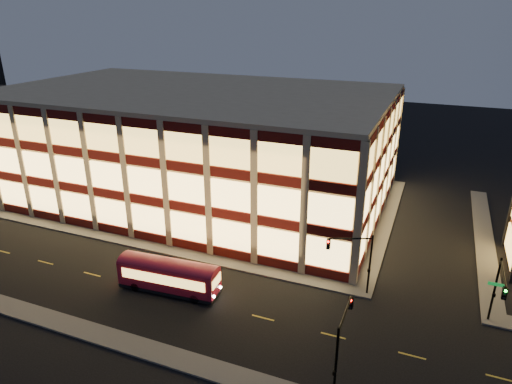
% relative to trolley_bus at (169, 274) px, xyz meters
% --- Properties ---
extents(ground, '(200.00, 200.00, 0.00)m').
position_rel_trolley_bus_xyz_m(ground, '(-6.57, 5.47, -1.76)').
color(ground, black).
rests_on(ground, ground).
extents(sidewalk_office_south, '(54.00, 2.00, 0.15)m').
position_rel_trolley_bus_xyz_m(sidewalk_office_south, '(-9.57, 6.47, -1.68)').
color(sidewalk_office_south, '#514F4C').
rests_on(sidewalk_office_south, ground).
extents(sidewalk_office_east, '(2.00, 30.00, 0.15)m').
position_rel_trolley_bus_xyz_m(sidewalk_office_east, '(16.43, 22.47, -1.68)').
color(sidewalk_office_east, '#514F4C').
rests_on(sidewalk_office_east, ground).
extents(sidewalk_tower_west, '(2.00, 30.00, 0.15)m').
position_rel_trolley_bus_xyz_m(sidewalk_tower_west, '(27.43, 22.47, -1.68)').
color(sidewalk_tower_west, '#514F4C').
rests_on(sidewalk_tower_west, ground).
extents(sidewalk_near, '(100.00, 2.00, 0.15)m').
position_rel_trolley_bus_xyz_m(sidewalk_near, '(-6.57, -7.53, -1.68)').
color(sidewalk_near, '#514F4C').
rests_on(sidewalk_near, ground).
extents(office_building, '(50.45, 30.45, 14.50)m').
position_rel_trolley_bus_xyz_m(office_building, '(-9.49, 22.39, 5.49)').
color(office_building, tan).
rests_on(office_building, ground).
extents(traffic_signal_far, '(3.79, 1.87, 6.00)m').
position_rel_trolley_bus_xyz_m(traffic_signal_far, '(15.64, 5.71, 2.35)').
color(traffic_signal_far, black).
rests_on(traffic_signal_far, ground).
extents(traffic_signal_right, '(1.20, 4.37, 6.00)m').
position_rel_trolley_bus_xyz_m(traffic_signal_right, '(26.93, 4.85, 2.34)').
color(traffic_signal_right, black).
rests_on(traffic_signal_right, ground).
extents(traffic_signal_near, '(0.32, 4.45, 6.00)m').
position_rel_trolley_bus_xyz_m(traffic_signal_near, '(16.93, -5.56, 2.37)').
color(traffic_signal_near, black).
rests_on(traffic_signal_near, ground).
extents(trolley_bus, '(9.50, 3.03, 3.17)m').
position_rel_trolley_bus_xyz_m(trolley_bus, '(0.00, 0.00, 0.00)').
color(trolley_bus, maroon).
rests_on(trolley_bus, ground).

